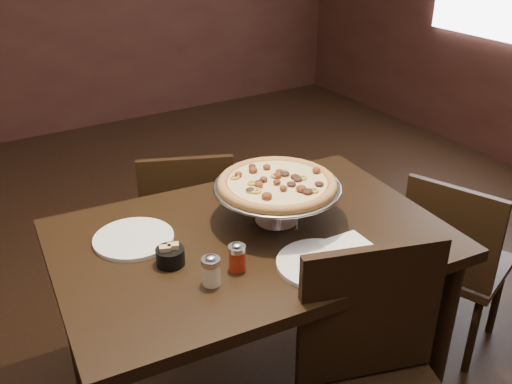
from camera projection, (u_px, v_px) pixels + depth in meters
room at (242, 60)px, 1.68m from camera, size 6.04×7.04×2.84m
dining_table at (251, 261)px, 1.98m from camera, size 1.37×0.97×0.81m
pizza_stand at (277, 184)px, 1.94m from camera, size 0.44×0.44×0.18m
parmesan_shaker at (211, 271)px, 1.66m from camera, size 0.06×0.06×0.10m
pepper_flake_shaker at (237, 257)px, 1.73m from camera, size 0.05×0.05×0.10m
packet_caddy at (170, 256)px, 1.76m from camera, size 0.09×0.09×0.07m
napkin_stack at (349, 248)px, 1.84m from camera, size 0.16×0.16×0.02m
plate_left at (134, 239)px, 1.90m from camera, size 0.27×0.27×0.01m
plate_near at (321, 264)px, 1.77m from camera, size 0.28×0.28×0.01m
serving_spatula at (321, 185)px, 1.95m from camera, size 0.15×0.15×0.02m
chair_far at (188, 226)px, 2.65m from camera, size 0.53×0.53×0.87m
chair_side at (453, 259)px, 2.42m from camera, size 0.51×0.51×0.85m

